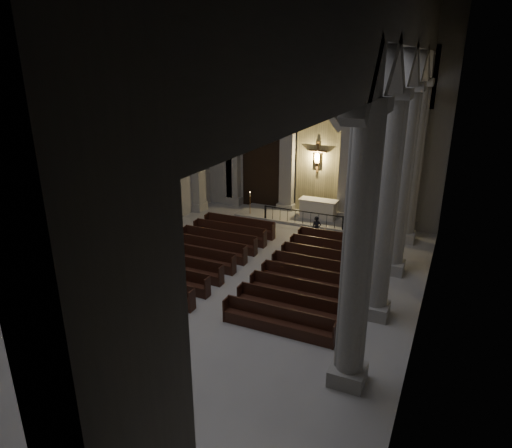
# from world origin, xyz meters

# --- Properties ---
(room) EXTENTS (24.00, 24.10, 12.00)m
(room) POSITION_xyz_m (0.00, 0.00, 7.60)
(room) COLOR #A19E99
(room) RESTS_ON ground
(sanctuary_wall) EXTENTS (14.00, 0.77, 12.00)m
(sanctuary_wall) POSITION_xyz_m (0.00, 11.54, 6.62)
(sanctuary_wall) COLOR gray
(sanctuary_wall) RESTS_ON ground
(right_arcade) EXTENTS (1.00, 24.00, 12.00)m
(right_arcade) POSITION_xyz_m (5.50, 1.33, 7.83)
(right_arcade) COLOR gray
(right_arcade) RESTS_ON ground
(left_pilasters) EXTENTS (0.60, 13.00, 8.03)m
(left_pilasters) POSITION_xyz_m (-6.75, 3.50, 3.91)
(left_pilasters) COLOR gray
(left_pilasters) RESTS_ON ground
(sanctuary_step) EXTENTS (8.50, 2.60, 0.15)m
(sanctuary_step) POSITION_xyz_m (0.00, 10.60, 0.07)
(sanctuary_step) COLOR gray
(sanctuary_step) RESTS_ON ground
(altar) EXTENTS (2.18, 0.87, 1.10)m
(altar) POSITION_xyz_m (0.47, 10.74, 0.71)
(altar) COLOR beige
(altar) RESTS_ON sanctuary_step
(altar_rail) EXTENTS (4.65, 0.09, 0.91)m
(altar_rail) POSITION_xyz_m (0.00, 9.43, 0.61)
(altar_rail) COLOR black
(altar_rail) RESTS_ON ground
(candle_stand_left) EXTENTS (0.25, 0.25, 1.49)m
(candle_stand_left) POSITION_xyz_m (-3.43, 9.78, 0.41)
(candle_stand_left) COLOR #A76D33
(candle_stand_left) RESTS_ON ground
(candle_stand_right) EXTENTS (0.23, 0.23, 1.35)m
(candle_stand_right) POSITION_xyz_m (2.33, 9.51, 0.37)
(candle_stand_right) COLOR #A76D33
(candle_stand_right) RESTS_ON ground
(pews) EXTENTS (9.44, 8.27, 0.90)m
(pews) POSITION_xyz_m (-0.00, 2.96, 0.29)
(pews) COLOR black
(pews) RESTS_ON ground
(worshipper) EXTENTS (0.55, 0.47, 1.28)m
(worshipper) POSITION_xyz_m (1.32, 7.70, 0.64)
(worshipper) COLOR black
(worshipper) RESTS_ON ground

